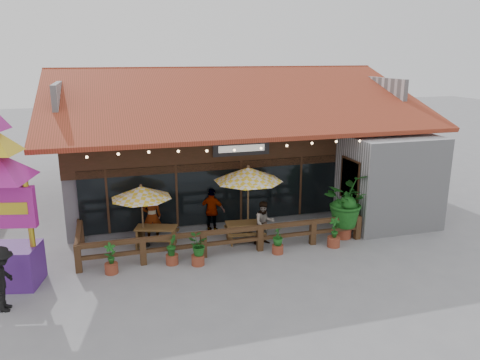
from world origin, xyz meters
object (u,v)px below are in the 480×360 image
object	(u,v)px
picnic_table_right	(245,228)
umbrella_left	(141,193)
picnic_table_left	(156,233)
umbrella_right	(248,174)
tropical_plant	(344,202)
pedestrian	(3,279)

from	to	relation	value
picnic_table_right	umbrella_left	bearing A→B (deg)	173.00
picnic_table_left	picnic_table_right	bearing A→B (deg)	-6.87
umbrella_right	tropical_plant	bearing A→B (deg)	-18.82
umbrella_left	picnic_table_right	xyz separation A→B (m)	(3.63, -0.45, -1.54)
umbrella_right	pedestrian	xyz separation A→B (m)	(-7.78, -3.25, -1.49)
umbrella_right	picnic_table_left	xyz separation A→B (m)	(-3.41, 0.03, -1.92)
umbrella_left	umbrella_right	bearing A→B (deg)	-1.38
umbrella_right	tropical_plant	distance (m)	3.69
umbrella_right	picnic_table_right	bearing A→B (deg)	-123.24
tropical_plant	pedestrian	size ratio (longest dim) A/B	1.35
umbrella_right	picnic_table_left	size ratio (longest dim) A/B	1.91
umbrella_left	pedestrian	size ratio (longest dim) A/B	1.55
umbrella_left	picnic_table_left	distance (m)	1.59
picnic_table_left	pedestrian	bearing A→B (deg)	-143.08
umbrella_left	picnic_table_right	bearing A→B (deg)	-7.00
umbrella_right	tropical_plant	size ratio (longest dim) A/B	1.39
umbrella_right	pedestrian	bearing A→B (deg)	-157.31
picnic_table_left	picnic_table_right	size ratio (longest dim) A/B	1.16
picnic_table_left	picnic_table_right	xyz separation A→B (m)	(3.18, -0.38, -0.02)
picnic_table_left	umbrella_right	bearing A→B (deg)	-0.52
pedestrian	umbrella_left	bearing A→B (deg)	-45.50
picnic_table_right	pedestrian	xyz separation A→B (m)	(-7.55, -2.90, 0.45)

